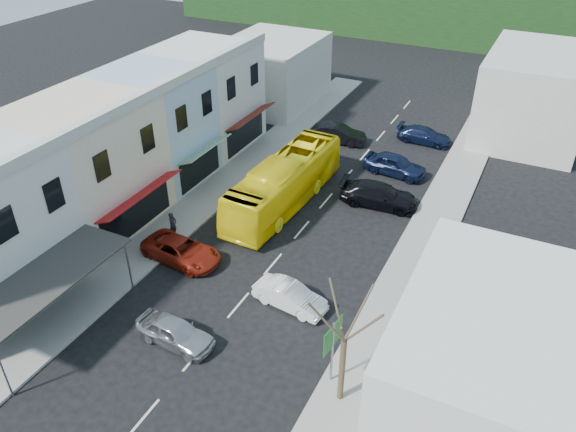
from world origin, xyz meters
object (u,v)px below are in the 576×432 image
Objects in this scene: car_red at (181,250)px; street_tree at (344,341)px; traffic_signal at (478,94)px; direction_sign at (332,353)px; car_silver at (175,332)px; pedestrian_left at (173,225)px; car_white at (290,296)px; bus at (285,184)px.

car_red is 0.65× the size of street_tree.
direction_sign is at bearing 106.38° from traffic_signal.
car_red is at bearing 36.01° from car_silver.
pedestrian_left is 0.24× the size of street_tree.
car_white is 29.29m from traffic_signal.
street_tree reaches higher than car_red.
car_red is (-2.59, -8.40, -0.85)m from bus.
bus is 14.14m from car_silver.
car_white is at bearing -90.86° from car_red.
bus is 2.11× the size of traffic_signal.
bus reaches higher than car_red.
street_tree reaches higher than car_silver.
direction_sign is at bearing -53.50° from bus.
street_tree is at bearing -52.81° from bus.
pedestrian_left is 14.54m from direction_sign.
traffic_signal is (7.96, 33.80, 2.05)m from car_silver.
car_white is at bearing 135.83° from street_tree.
street_tree reaches higher than traffic_signal.
street_tree is (4.67, -4.53, 2.86)m from car_white.
traffic_signal is (-0.56, 33.46, -0.81)m from street_tree.
street_tree is (13.89, -6.94, 2.56)m from pedestrian_left.
street_tree is at bearing -108.46° from car_red.
pedestrian_left is (-1.74, 1.60, 0.30)m from car_red.
traffic_signal is (0.20, 32.70, 0.96)m from direction_sign.
traffic_signal reaches higher than bus.
street_tree is (8.52, 0.35, 2.86)m from car_silver.
bus reaches higher than car_white.
street_tree reaches higher than bus.
car_red is 0.84× the size of traffic_signal.
direction_sign reaches higher than car_red.
street_tree is at bearing -116.37° from pedestrian_left.
bus is at bearing 7.62° from car_silver.
car_white is 1.23× the size of direction_sign.
direction_sign is at bearing -78.59° from car_silver.
car_white is (4.90, -9.20, -0.85)m from bus.
direction_sign is (13.14, -6.18, 0.79)m from pedestrian_left.
car_silver is at bearing -177.68° from street_tree.
car_red is at bearing -132.56° from pedestrian_left.
traffic_signal is at bearing 90.95° from street_tree.
pedestrian_left is at bearing 161.34° from direction_sign.
car_silver is 2.59× the size of pedestrian_left.
street_tree is (0.76, -0.75, 1.77)m from direction_sign.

